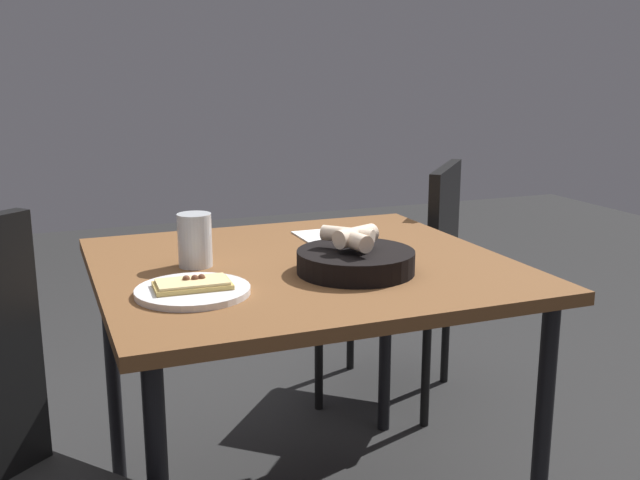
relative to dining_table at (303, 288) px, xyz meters
The scene contains 6 objects.
dining_table is the anchor object (origin of this frame).
pizza_plate 0.35m from the dining_table, 117.65° to the left, with size 0.24×0.24×0.04m.
bread_basket 0.18m from the dining_table, 148.59° to the right, with size 0.27×0.27×0.11m.
beer_glass 0.29m from the dining_table, 76.87° to the left, with size 0.08×0.08×0.13m.
napkin 0.28m from the dining_table, 30.61° to the right, with size 0.16×0.12×0.00m.
chair_far 0.86m from the dining_table, 46.49° to the right, with size 0.62×0.62×0.86m.
Camera 1 is at (-1.64, 0.60, 1.19)m, focal length 41.37 mm.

